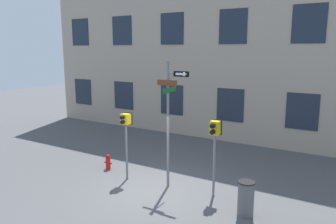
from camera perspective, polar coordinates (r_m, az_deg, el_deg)
name	(u,v)px	position (r m, az deg, el deg)	size (l,w,h in m)	color
ground_plane	(157,189)	(11.49, -1.94, -13.27)	(60.00, 60.00, 0.00)	#515154
building_facade	(235,27)	(16.96, 11.62, 14.32)	(24.00, 0.63, 11.58)	tan
street_sign_pole	(170,116)	(10.89, 0.27, -0.63)	(1.15, 0.81, 4.33)	slate
pedestrian_signal_left	(126,128)	(11.80, -7.34, -2.77)	(0.37, 0.40, 2.48)	slate
pedestrian_signal_right	(215,137)	(10.42, 8.13, -4.38)	(0.34, 0.40, 2.53)	slate
fire_hydrant	(108,162)	(13.35, -10.40, -8.55)	(0.35, 0.19, 0.62)	red
trash_bin	(246,198)	(9.90, 13.39, -14.43)	(0.49, 0.49, 1.03)	#59595B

